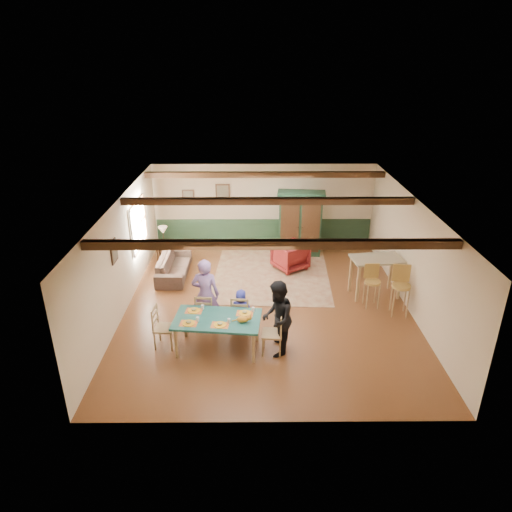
{
  "coord_description": "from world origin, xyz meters",
  "views": [
    {
      "loc": [
        -0.35,
        -10.02,
        5.79
      ],
      "look_at": [
        -0.27,
        0.47,
        1.15
      ],
      "focal_mm": 32.0,
      "sensor_mm": 36.0,
      "label": 1
    }
  ],
  "objects_px": {
    "dining_chair_end_left": "(164,327)",
    "cat": "(243,319)",
    "dining_table": "(218,334)",
    "table_lamp": "(163,235)",
    "dining_chair_far_right": "(241,313)",
    "counter_table": "(375,277)",
    "armoire": "(300,223)",
    "person_child": "(241,310)",
    "person_woman": "(277,319)",
    "end_table": "(165,251)",
    "person_man": "(206,295)",
    "bar_stool_right": "(401,292)",
    "dining_chair_far_left": "(206,311)",
    "bar_stool_left": "(372,287)",
    "armchair": "(290,256)",
    "dining_chair_end_right": "(272,333)",
    "sofa": "(174,266)"
  },
  "relations": [
    {
      "from": "dining_table",
      "to": "dining_chair_end_right",
      "type": "relative_size",
      "value": 1.89
    },
    {
      "from": "counter_table",
      "to": "bar_stool_right",
      "type": "bearing_deg",
      "value": -69.48
    },
    {
      "from": "dining_chair_far_right",
      "to": "person_woman",
      "type": "relative_size",
      "value": 0.58
    },
    {
      "from": "person_man",
      "to": "cat",
      "type": "distance_m",
      "value": 1.31
    },
    {
      "from": "dining_table",
      "to": "person_child",
      "type": "xyz_separation_m",
      "value": [
        0.48,
        0.75,
        0.13
      ]
    },
    {
      "from": "dining_table",
      "to": "table_lamp",
      "type": "xyz_separation_m",
      "value": [
        -1.96,
        4.7,
        0.44
      ]
    },
    {
      "from": "dining_chair_end_left",
      "to": "cat",
      "type": "distance_m",
      "value": 1.74
    },
    {
      "from": "end_table",
      "to": "table_lamp",
      "type": "relative_size",
      "value": 1.09
    },
    {
      "from": "table_lamp",
      "to": "counter_table",
      "type": "relative_size",
      "value": 0.4
    },
    {
      "from": "person_child",
      "to": "armoire",
      "type": "xyz_separation_m",
      "value": [
        1.74,
        4.35,
        0.51
      ]
    },
    {
      "from": "person_man",
      "to": "counter_table",
      "type": "xyz_separation_m",
      "value": [
        4.22,
        1.54,
        -0.33
      ]
    },
    {
      "from": "dining_chair_far_right",
      "to": "bar_stool_right",
      "type": "distance_m",
      "value": 3.87
    },
    {
      "from": "dining_table",
      "to": "cat",
      "type": "relative_size",
      "value": 5.0
    },
    {
      "from": "dining_chair_far_right",
      "to": "dining_chair_end_left",
      "type": "height_order",
      "value": "same"
    },
    {
      "from": "person_child",
      "to": "bar_stool_right",
      "type": "height_order",
      "value": "bar_stool_right"
    },
    {
      "from": "person_woman",
      "to": "person_child",
      "type": "relative_size",
      "value": 1.64
    },
    {
      "from": "dining_chair_far_right",
      "to": "armoire",
      "type": "relative_size",
      "value": 0.47
    },
    {
      "from": "dining_chair_far_right",
      "to": "person_child",
      "type": "bearing_deg",
      "value": -90.0
    },
    {
      "from": "dining_chair_far_left",
      "to": "cat",
      "type": "height_order",
      "value": "dining_chair_far_left"
    },
    {
      "from": "dining_chair_end_left",
      "to": "bar_stool_left",
      "type": "height_order",
      "value": "bar_stool_left"
    },
    {
      "from": "dining_table",
      "to": "table_lamp",
      "type": "bearing_deg",
      "value": 112.68
    },
    {
      "from": "person_child",
      "to": "armchair",
      "type": "xyz_separation_m",
      "value": [
        1.36,
        3.26,
        -0.1
      ]
    },
    {
      "from": "armchair",
      "to": "end_table",
      "type": "bearing_deg",
      "value": -43.21
    },
    {
      "from": "dining_chair_end_left",
      "to": "cat",
      "type": "relative_size",
      "value": 2.64
    },
    {
      "from": "armchair",
      "to": "table_lamp",
      "type": "distance_m",
      "value": 3.88
    },
    {
      "from": "armoire",
      "to": "person_man",
      "type": "bearing_deg",
      "value": -114.61
    },
    {
      "from": "dining_chair_end_right",
      "to": "end_table",
      "type": "bearing_deg",
      "value": -141.31
    },
    {
      "from": "armoire",
      "to": "bar_stool_right",
      "type": "distance_m",
      "value": 4.26
    },
    {
      "from": "dining_chair_end_left",
      "to": "end_table",
      "type": "xyz_separation_m",
      "value": [
        -0.82,
        4.58,
        -0.2
      ]
    },
    {
      "from": "person_woman",
      "to": "sofa",
      "type": "xyz_separation_m",
      "value": [
        -2.75,
        3.74,
        -0.54
      ]
    },
    {
      "from": "person_woman",
      "to": "armoire",
      "type": "relative_size",
      "value": 0.81
    },
    {
      "from": "bar_stool_right",
      "to": "dining_chair_far_left",
      "type": "bearing_deg",
      "value": -164.7
    },
    {
      "from": "dining_chair_far_left",
      "to": "person_woman",
      "type": "bearing_deg",
      "value": 156.43
    },
    {
      "from": "person_man",
      "to": "bar_stool_left",
      "type": "distance_m",
      "value": 4.13
    },
    {
      "from": "dining_chair_far_left",
      "to": "end_table",
      "type": "xyz_separation_m",
      "value": [
        -1.64,
        3.94,
        -0.2
      ]
    },
    {
      "from": "cat",
      "to": "person_child",
      "type": "bearing_deg",
      "value": 99.46
    },
    {
      "from": "dining_chair_far_right",
      "to": "counter_table",
      "type": "relative_size",
      "value": 0.75
    },
    {
      "from": "person_man",
      "to": "bar_stool_left",
      "type": "bearing_deg",
      "value": -160.75
    },
    {
      "from": "dining_chair_end_left",
      "to": "table_lamp",
      "type": "bearing_deg",
      "value": 16.0
    },
    {
      "from": "cat",
      "to": "armoire",
      "type": "bearing_deg",
      "value": 78.18
    },
    {
      "from": "person_man",
      "to": "table_lamp",
      "type": "xyz_separation_m",
      "value": [
        -1.65,
        3.86,
        -0.05
      ]
    },
    {
      "from": "cat",
      "to": "dining_chair_far_left",
      "type": "bearing_deg",
      "value": 139.2
    },
    {
      "from": "dining_table",
      "to": "armoire",
      "type": "bearing_deg",
      "value": 66.56
    },
    {
      "from": "person_man",
      "to": "armchair",
      "type": "xyz_separation_m",
      "value": [
        2.15,
        3.18,
        -0.46
      ]
    },
    {
      "from": "person_woman",
      "to": "armchair",
      "type": "distance_m",
      "value": 4.21
    },
    {
      "from": "table_lamp",
      "to": "counter_table",
      "type": "bearing_deg",
      "value": -21.6
    },
    {
      "from": "dining_table",
      "to": "dining_chair_end_left",
      "type": "relative_size",
      "value": 1.89
    },
    {
      "from": "dining_chair_far_left",
      "to": "dining_chair_end_left",
      "type": "bearing_deg",
      "value": 43.83
    },
    {
      "from": "person_man",
      "to": "bar_stool_right",
      "type": "bearing_deg",
      "value": -167.14
    },
    {
      "from": "cat",
      "to": "person_man",
      "type": "bearing_deg",
      "value": 136.55
    }
  ]
}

